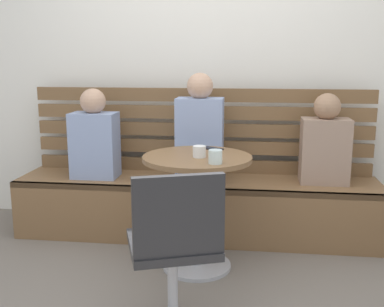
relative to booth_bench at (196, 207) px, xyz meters
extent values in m
cube|color=white|center=(0.00, 0.44, 1.23)|extent=(5.20, 0.10, 2.90)
cube|color=brown|center=(0.00, 0.00, 0.00)|extent=(2.70, 0.52, 0.44)
cube|color=brown|center=(0.00, -0.24, 0.20)|extent=(2.70, 0.04, 0.04)
cube|color=brown|center=(0.00, 0.24, 0.27)|extent=(2.65, 0.04, 0.10)
cube|color=brown|center=(0.00, 0.24, 0.42)|extent=(2.65, 0.04, 0.10)
cube|color=brown|center=(0.00, 0.24, 0.56)|extent=(2.65, 0.04, 0.10)
cube|color=brown|center=(0.00, 0.24, 0.69)|extent=(2.65, 0.04, 0.10)
cube|color=brown|center=(0.00, 0.24, 0.83)|extent=(2.65, 0.04, 0.10)
cylinder|color=#ADADB2|center=(0.07, -0.56, -0.21)|extent=(0.44, 0.44, 0.02)
cylinder|color=#ADADB2|center=(0.07, -0.56, 0.15)|extent=(0.07, 0.07, 0.69)
cylinder|color=brown|center=(0.07, -0.56, 0.50)|extent=(0.68, 0.68, 0.03)
cylinder|color=#ADADB2|center=(0.04, -1.31, 0.00)|extent=(0.05, 0.05, 0.45)
cube|color=#232326|center=(0.04, -1.31, 0.25)|extent=(0.51, 0.51, 0.04)
cube|color=#232326|center=(0.10, -1.47, 0.45)|extent=(0.39, 0.17, 0.36)
cube|color=#8C9EC6|center=(0.02, -0.01, 0.52)|extent=(0.34, 0.22, 0.61)
sphere|color=tan|center=(0.02, -0.01, 0.91)|extent=(0.19, 0.19, 0.19)
cube|color=#9E7F6B|center=(0.93, 0.03, 0.45)|extent=(0.34, 0.22, 0.47)
sphere|color=#A37A5B|center=(0.93, 0.03, 0.77)|extent=(0.19, 0.19, 0.19)
cube|color=#8C9EC6|center=(-0.77, -0.03, 0.47)|extent=(0.34, 0.22, 0.49)
sphere|color=tan|center=(-0.77, -0.03, 0.80)|extent=(0.19, 0.19, 0.19)
cylinder|color=white|center=(0.09, -0.59, 0.55)|extent=(0.08, 0.08, 0.07)
cylinder|color=silver|center=(0.20, -0.76, 0.56)|extent=(0.08, 0.08, 0.08)
cube|color=black|center=(0.14, -0.33, 0.52)|extent=(0.16, 0.14, 0.01)
camera|label=1|loc=(0.39, -3.32, 1.11)|focal=43.12mm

